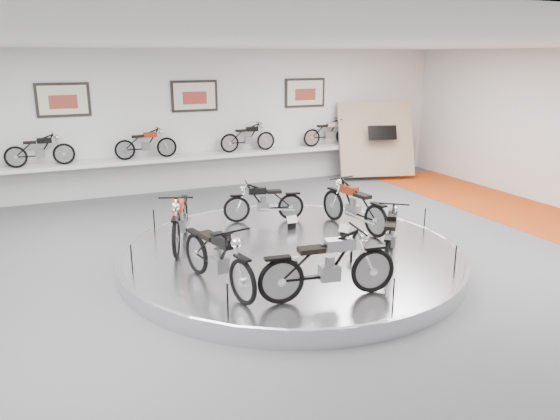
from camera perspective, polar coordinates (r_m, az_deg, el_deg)
name	(u,v)px	position (r m, az deg, el deg)	size (l,w,h in m)	color
floor	(299,269)	(10.17, 1.96, -6.18)	(16.00, 16.00, 0.00)	#4E4E50
ceiling	(301,44)	(9.43, 2.19, 16.97)	(16.00, 16.00, 0.00)	white
wall_back	(195,121)	(16.13, -8.85, 9.21)	(16.00, 16.00, 0.00)	silver
dado_band	(197,170)	(16.34, -8.62, 4.15)	(15.68, 0.04, 1.10)	#BCBCBA
display_platform	(292,256)	(10.37, 1.25, -4.85)	(6.40, 6.40, 0.30)	silver
platform_rim	(292,250)	(10.33, 1.25, -4.22)	(6.40, 6.40, 0.10)	#B2B2BA
shelf	(199,157)	(15.99, -8.42, 5.55)	(11.00, 0.55, 0.10)	silver
poster_left	(63,100)	(15.51, -21.73, 10.64)	(1.35, 0.06, 0.88)	beige
poster_center	(195,96)	(16.03, -8.92, 11.68)	(1.35, 0.06, 0.88)	beige
poster_right	(305,93)	(17.25, 2.63, 12.14)	(1.35, 0.06, 0.88)	beige
display_panel	(376,139)	(17.70, 9.98, 7.29)	(2.40, 0.12, 2.40)	#A2826B
shelf_bike_a	(40,152)	(15.39, -23.80, 5.54)	(1.22, 0.42, 0.73)	black
shelf_bike_b	(146,146)	(15.60, -13.83, 6.56)	(1.22, 0.42, 0.73)	maroon
shelf_bike_c	(248,139)	(16.37, -3.37, 7.40)	(1.22, 0.42, 0.73)	black
shelf_bike_d	(328,134)	(17.47, 5.04, 7.91)	(1.22, 0.42, 0.73)	#ABAAAF
bike_a	(354,205)	(11.47, 7.72, 0.55)	(1.75, 0.62, 1.03)	maroon
bike_b	(264,201)	(11.90, -1.69, 0.90)	(1.51, 0.53, 0.89)	black
bike_c	(180,218)	(10.56, -10.41, -0.81)	(1.82, 0.64, 1.07)	red
bike_d	(218,256)	(8.50, -6.51, -4.80)	(1.81, 0.64, 1.06)	black
bike_e	(328,264)	(8.13, 5.07, -5.69)	(1.83, 0.64, 1.07)	#ABAAAF
bike_f	(391,234)	(9.84, 11.51, -2.50)	(1.60, 0.56, 0.94)	black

